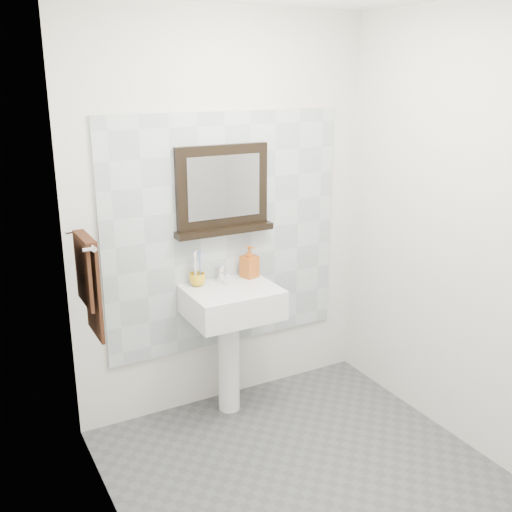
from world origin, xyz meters
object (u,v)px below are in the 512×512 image
at_px(pedestal_sink, 231,315).
at_px(toothbrush_cup, 198,279).
at_px(hand_towel, 89,278).
at_px(soap_dispenser, 249,262).
at_px(framed_mirror, 222,192).

bearing_deg(pedestal_sink, toothbrush_cup, 140.51).
height_order(toothbrush_cup, hand_towel, hand_towel).
bearing_deg(hand_towel, toothbrush_cup, 17.83).
relative_size(soap_dispenser, framed_mirror, 0.32).
relative_size(toothbrush_cup, framed_mirror, 0.16).
bearing_deg(hand_towel, framed_mirror, 17.07).
bearing_deg(hand_towel, soap_dispenser, 11.53).
distance_m(soap_dispenser, hand_towel, 1.09).
bearing_deg(toothbrush_cup, pedestal_sink, -39.49).
relative_size(pedestal_sink, hand_towel, 1.75).
bearing_deg(soap_dispenser, framed_mirror, 141.41).
bearing_deg(framed_mirror, pedestal_sink, -102.48).
xyz_separation_m(pedestal_sink, hand_towel, (-0.87, -0.09, 0.42)).
relative_size(pedestal_sink, framed_mirror, 1.49).
height_order(pedestal_sink, framed_mirror, framed_mirror).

